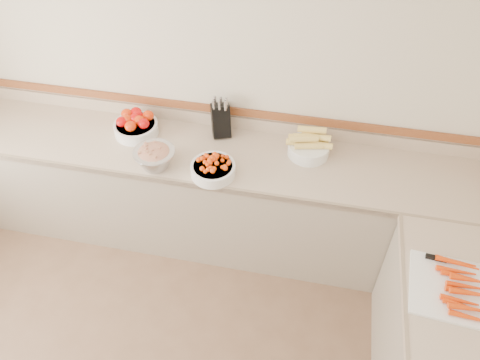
% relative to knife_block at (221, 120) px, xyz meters
% --- Properties ---
extents(back_wall, '(4.00, 0.00, 4.00)m').
position_rel_knife_block_xyz_m(back_wall, '(-0.10, 0.10, 0.27)').
color(back_wall, beige).
rests_on(back_wall, ground_plane).
extents(counter_back, '(4.00, 0.65, 1.08)m').
position_rel_knife_block_xyz_m(counter_back, '(-0.10, -0.22, -0.57)').
color(counter_back, '#C2A88C').
rests_on(counter_back, ground_plane).
extents(knife_block, '(0.18, 0.19, 0.31)m').
position_rel_knife_block_xyz_m(knife_block, '(0.00, 0.00, 0.00)').
color(knife_block, black).
rests_on(knife_block, counter_back).
extents(tomato_bowl, '(0.32, 0.32, 0.16)m').
position_rel_knife_block_xyz_m(tomato_bowl, '(-0.61, -0.11, -0.05)').
color(tomato_bowl, white).
rests_on(tomato_bowl, counter_back).
extents(cherry_tomato_bowl, '(0.30, 0.30, 0.17)m').
position_rel_knife_block_xyz_m(cherry_tomato_bowl, '(0.05, -0.43, -0.07)').
color(cherry_tomato_bowl, white).
rests_on(cherry_tomato_bowl, counter_back).
extents(corn_bowl, '(0.32, 0.29, 0.21)m').
position_rel_knife_block_xyz_m(corn_bowl, '(0.65, -0.09, -0.06)').
color(corn_bowl, white).
rests_on(corn_bowl, counter_back).
extents(rhubarb_bowl, '(0.28, 0.28, 0.16)m').
position_rel_knife_block_xyz_m(rhubarb_bowl, '(-0.36, -0.43, -0.05)').
color(rhubarb_bowl, '#B2B2BA').
rests_on(rhubarb_bowl, counter_back).
extents(cutting_board, '(0.56, 0.45, 0.08)m').
position_rel_knife_block_xyz_m(cutting_board, '(1.55, -1.04, -0.11)').
color(cutting_board, white).
rests_on(cutting_board, counter_right).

